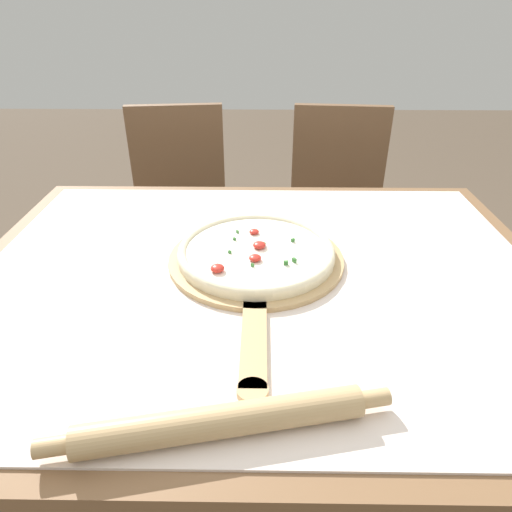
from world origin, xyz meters
name	(u,v)px	position (x,y,z in m)	size (l,w,h in m)	color
ground_plane	(258,481)	(0.00, 0.00, 0.00)	(10.00, 10.00, 0.00)	brown
dining_table	(259,310)	(0.00, 0.00, 0.64)	(1.31, 1.04, 0.74)	brown
towel_cloth	(259,273)	(0.00, 0.00, 0.74)	(1.23, 0.96, 0.00)	silver
pizza_peel	(256,264)	(-0.01, 0.03, 0.75)	(0.40, 0.62, 0.01)	tan
pizza	(256,251)	(-0.01, 0.05, 0.77)	(0.35, 0.35, 0.03)	beige
rolling_pin	(222,421)	(-0.05, -0.42, 0.76)	(0.48, 0.12, 0.05)	tan
chair_left	(180,203)	(-0.33, 0.89, 0.52)	(0.44, 0.44, 0.90)	brown
chair_right	(336,204)	(0.31, 0.89, 0.52)	(0.44, 0.44, 0.90)	brown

